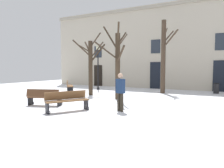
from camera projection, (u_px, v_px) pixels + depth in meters
name	position (u px, v px, depth m)	size (l,w,h in m)	color
ground_plane	(94.00, 104.00, 11.16)	(35.37, 35.37, 0.00)	white
building_facade	(153.00, 46.00, 19.64)	(22.11, 0.60, 7.71)	#BCB29E
tree_left_of_center	(91.00, 64.00, 14.81)	(2.03, 2.09, 4.45)	#382B1E
tree_center	(117.00, 62.00, 12.76)	(2.16, 2.82, 4.52)	#382B1E
tree_near_facade	(164.00, 55.00, 15.86)	(1.37, 2.26, 5.47)	#423326
streetlamp	(98.00, 62.00, 18.38)	(0.30, 0.30, 3.91)	black
litter_bin	(216.00, 88.00, 15.80)	(0.42, 0.42, 0.78)	black
bench_by_litter_bin	(44.00, 97.00, 10.70)	(1.79, 1.05, 0.86)	#51331E
bench_near_center_tree	(67.00, 101.00, 9.33)	(1.35, 1.89, 0.88)	brown
bench_facing_shops	(69.00, 86.00, 17.02)	(1.59, 1.71, 0.91)	brown
person_near_bench	(120.00, 90.00, 9.28)	(0.42, 0.31, 1.69)	#2D271E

